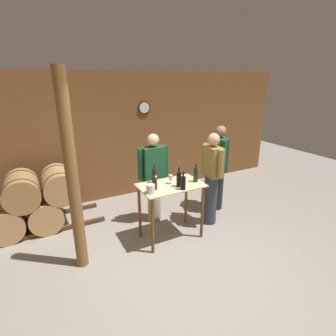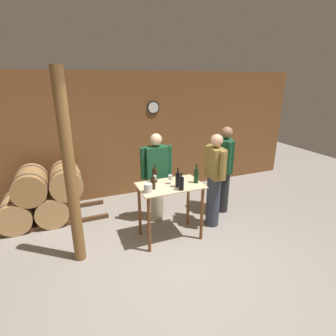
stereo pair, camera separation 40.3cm
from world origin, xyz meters
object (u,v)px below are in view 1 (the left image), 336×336
object	(u,v)px
wine_glass_near_center	(171,178)
person_visitor_with_scarf	(154,177)
wine_bottle_far_left	(155,183)
wine_glass_near_left	(155,179)
wine_bottle_left	(155,176)
wine_bottle_far_right	(196,175)
wine_bottle_center	(179,179)
wine_bottle_right	(183,183)
person_host	(212,177)
ice_bucket	(151,189)
person_visitor_bearded	(219,166)
wooden_post	(72,177)

from	to	relation	value
wine_glass_near_center	person_visitor_with_scarf	size ratio (longest dim) A/B	0.09
wine_bottle_far_left	wine_glass_near_left	distance (m)	0.16
wine_bottle_left	wine_bottle_far_right	xyz separation A→B (m)	(0.61, -0.27, 0.00)
wine_bottle_center	wine_bottle_right	world-z (taller)	wine_bottle_center
wine_bottle_far_left	person_host	world-z (taller)	person_host
wine_glass_near_left	person_visitor_with_scarf	distance (m)	0.61
wine_bottle_right	wine_bottle_far_right	size ratio (longest dim) A/B	0.92
wine_bottle_center	ice_bucket	size ratio (longest dim) A/B	2.32
person_host	wine_bottle_far_left	bearing A→B (deg)	-173.95
wine_bottle_far_left	wine_glass_near_left	bearing A→B (deg)	61.51
wine_bottle_far_left	wine_bottle_right	size ratio (longest dim) A/B	0.91
person_visitor_bearded	wine_bottle_right	bearing A→B (deg)	-150.13
wine_bottle_right	wine_glass_near_left	world-z (taller)	wine_bottle_right
wine_bottle_far_left	wine_glass_near_center	world-z (taller)	wine_bottle_far_left
wine_glass_near_left	person_visitor_bearded	xyz separation A→B (m)	(1.55, 0.37, -0.16)
wine_glass_near_left	person_visitor_bearded	world-z (taller)	person_visitor_bearded
wine_bottle_right	person_visitor_bearded	world-z (taller)	person_visitor_bearded
wine_bottle_left	wooden_post	bearing A→B (deg)	-170.30
person_visitor_bearded	wine_bottle_far_left	bearing A→B (deg)	-162.40
wine_bottle_left	ice_bucket	size ratio (longest dim) A/B	2.24
wine_bottle_far_right	person_visitor_bearded	xyz separation A→B (m)	(0.91, 0.54, -0.16)
wooden_post	wine_bottle_left	size ratio (longest dim) A/B	8.96
ice_bucket	person_visitor_bearded	size ratio (longest dim) A/B	0.08
wine_bottle_far_left	person_visitor_with_scarf	xyz separation A→B (m)	(0.30, 0.68, -0.17)
person_visitor_bearded	wine_bottle_left	bearing A→B (deg)	-169.83
wine_bottle_center	wine_bottle_far_right	distance (m)	0.35
wooden_post	person_visitor_with_scarf	size ratio (longest dim) A/B	1.63
ice_bucket	person_visitor_with_scarf	xyz separation A→B (m)	(0.41, 0.77, -0.14)
wine_bottle_right	person_host	bearing A→B (deg)	22.46
wine_bottle_left	wine_glass_near_left	xyz separation A→B (m)	(-0.04, -0.10, -0.01)
wine_bottle_left	wine_bottle_far_right	bearing A→B (deg)	-24.20
person_host	wine_glass_near_left	bearing A→B (deg)	178.96
wine_bottle_far_right	wine_glass_near_left	size ratio (longest dim) A/B	2.01
wine_glass_near_center	person_visitor_with_scarf	bearing A→B (deg)	92.23
wine_bottle_far_left	wooden_post	bearing A→B (deg)	178.57
wine_glass_near_left	person_visitor_bearded	distance (m)	1.61
person_host	person_visitor_with_scarf	distance (m)	1.03
wine_bottle_center	person_visitor_with_scarf	distance (m)	0.78
person_visitor_bearded	person_host	bearing A→B (deg)	-139.74
wine_glass_near_left	wine_bottle_right	bearing A→B (deg)	-48.80
wine_glass_near_left	wine_bottle_left	bearing A→B (deg)	69.69
wine_glass_near_center	ice_bucket	bearing A→B (deg)	-157.12
wine_bottle_right	wine_glass_near_center	world-z (taller)	wine_bottle_right
wine_bottle_far_left	ice_bucket	distance (m)	0.15
wine_bottle_far_right	wine_bottle_right	bearing A→B (deg)	-153.14
person_visitor_bearded	wine_glass_near_center	bearing A→B (deg)	-161.72
wooden_post	wine_glass_near_left	xyz separation A→B (m)	(1.23, 0.11, -0.29)
wine_bottle_center	person_visitor_bearded	world-z (taller)	person_visitor_bearded
wine_bottle_center	person_host	world-z (taller)	person_host
wine_bottle_center	wine_bottle_right	bearing A→B (deg)	-88.77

